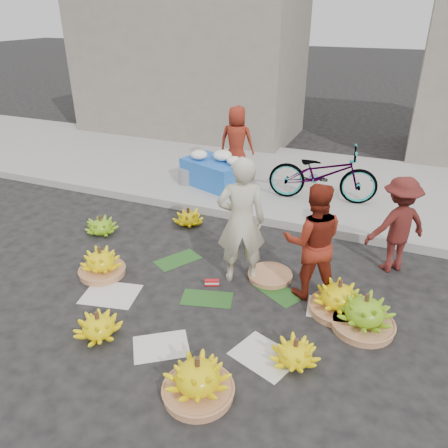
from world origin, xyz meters
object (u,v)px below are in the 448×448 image
at_px(flower_table, 215,171).
at_px(bicycle, 323,174).
at_px(vendor_cream, 241,222).
at_px(banana_bunch_0, 101,263).
at_px(banana_bunch_4, 364,314).

height_order(flower_table, bicycle, bicycle).
relative_size(vendor_cream, bicycle, 0.89).
relative_size(banana_bunch_0, flower_table, 0.46).
distance_m(vendor_cream, flower_table, 3.29).
height_order(banana_bunch_4, flower_table, flower_table).
height_order(banana_bunch_4, vendor_cream, vendor_cream).
bearing_deg(banana_bunch_0, vendor_cream, 19.74).
distance_m(flower_table, bicycle, 2.14).
relative_size(banana_bunch_4, bicycle, 0.42).
bearing_deg(bicycle, vendor_cream, 161.32).
relative_size(flower_table, bicycle, 0.72).
bearing_deg(flower_table, banana_bunch_0, -73.27).
bearing_deg(bicycle, banana_bunch_4, -169.15).
distance_m(banana_bunch_4, bicycle, 3.54).
relative_size(banana_bunch_4, flower_table, 0.59).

